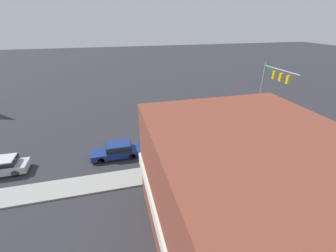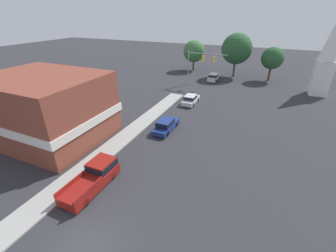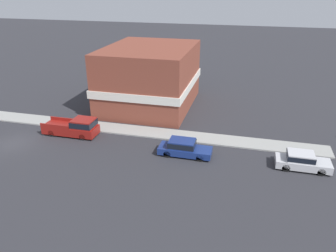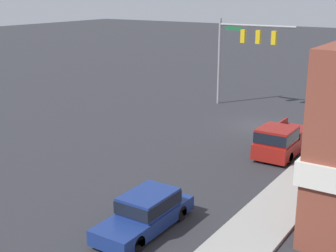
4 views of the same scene
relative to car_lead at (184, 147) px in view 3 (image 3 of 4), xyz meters
name	(u,v)px [view 3 (image 3 of 4)]	position (x,y,z in m)	size (l,w,h in m)	color
ground_plane	(14,144)	(1.90, -16.67, -0.78)	(200.00, 200.00, 0.00)	#2D2D33
sidewalk_curb	(47,121)	(-3.80, -16.67, -0.71)	(2.40, 60.00, 0.14)	#9E9E99
car_lead	(184,147)	(0.00, 0.00, 0.00)	(1.77, 4.82, 1.50)	black
car_second_ahead	(302,161)	(-0.16, 10.15, -0.01)	(1.79, 4.46, 1.48)	black
pickup_truck_parked	(75,127)	(-1.40, -11.66, 0.14)	(1.99, 5.66, 1.88)	black
corner_brick_building	(150,77)	(-11.99, -6.84, 2.86)	(13.28, 10.58, 7.42)	brown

